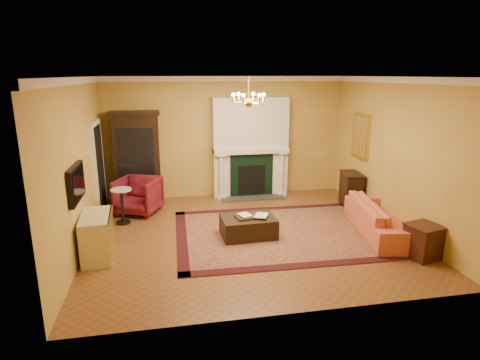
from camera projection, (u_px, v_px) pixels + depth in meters
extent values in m
cube|color=brown|center=(248.00, 235.00, 7.88)|extent=(6.00, 5.50, 0.02)
cube|color=silver|center=(249.00, 76.00, 7.10)|extent=(6.00, 5.50, 0.02)
cube|color=gold|center=(226.00, 137.00, 10.11)|extent=(6.00, 0.02, 3.00)
cube|color=gold|center=(295.00, 206.00, 4.87)|extent=(6.00, 0.02, 3.00)
cube|color=gold|center=(79.00, 166.00, 6.95)|extent=(0.02, 5.50, 3.00)
cube|color=gold|center=(395.00, 154.00, 8.03)|extent=(0.02, 5.50, 3.00)
cube|color=silver|center=(250.00, 148.00, 10.12)|extent=(1.90, 0.32, 2.50)
cube|color=silver|center=(252.00, 125.00, 9.81)|extent=(1.10, 0.01, 0.80)
cube|color=#0E321F|center=(252.00, 176.00, 10.14)|extent=(1.10, 0.02, 1.10)
cube|color=black|center=(252.00, 180.00, 10.16)|extent=(0.70, 0.02, 0.75)
cube|color=#333333|center=(252.00, 197.00, 10.16)|extent=(1.60, 0.50, 0.04)
cube|color=silver|center=(251.00, 151.00, 10.08)|extent=(1.90, 0.44, 0.10)
cylinder|color=silver|center=(221.00, 176.00, 9.98)|extent=(0.14, 0.14, 1.18)
cylinder|color=silver|center=(281.00, 173.00, 10.26)|extent=(0.14, 0.14, 1.18)
cube|color=silver|center=(226.00, 79.00, 9.70)|extent=(6.00, 0.08, 0.12)
cube|color=silver|center=(73.00, 81.00, 6.59)|extent=(0.08, 5.50, 0.12)
cube|color=silver|center=(400.00, 80.00, 7.65)|extent=(0.08, 5.50, 0.12)
cube|color=silver|center=(99.00, 169.00, 8.69)|extent=(0.08, 1.05, 2.10)
cube|color=black|center=(100.00, 170.00, 8.70)|extent=(0.02, 0.85, 1.95)
cube|color=black|center=(76.00, 183.00, 6.43)|extent=(0.08, 0.95, 0.58)
cube|color=black|center=(79.00, 183.00, 6.44)|extent=(0.01, 0.85, 0.48)
cube|color=gold|center=(361.00, 136.00, 9.31)|extent=(0.05, 0.76, 1.05)
cube|color=white|center=(360.00, 136.00, 9.31)|extent=(0.01, 0.62, 0.90)
cylinder|color=gold|center=(249.00, 88.00, 7.16)|extent=(0.03, 0.03, 0.40)
sphere|color=gold|center=(249.00, 103.00, 7.22)|extent=(0.16, 0.16, 0.16)
sphere|color=#FFE5B2|center=(264.00, 94.00, 7.24)|extent=(0.07, 0.07, 0.07)
sphere|color=#FFE5B2|center=(253.00, 94.00, 7.44)|extent=(0.07, 0.07, 0.07)
sphere|color=#FFE5B2|center=(238.00, 94.00, 7.39)|extent=(0.07, 0.07, 0.07)
sphere|color=#FFE5B2|center=(233.00, 95.00, 7.14)|extent=(0.07, 0.07, 0.07)
sphere|color=#FFE5B2|center=(244.00, 95.00, 6.93)|extent=(0.07, 0.07, 0.07)
sphere|color=#FFE5B2|center=(259.00, 95.00, 6.98)|extent=(0.07, 0.07, 0.07)
cube|color=#450E11|center=(281.00, 232.00, 7.95)|extent=(4.18, 3.17, 0.02)
cube|color=black|center=(137.00, 160.00, 9.57)|extent=(1.08, 0.53, 2.12)
imported|color=maroon|center=(138.00, 194.00, 8.97)|extent=(1.12, 1.09, 0.90)
cylinder|color=black|center=(123.00, 222.00, 8.45)|extent=(0.30, 0.30, 0.04)
cylinder|color=black|center=(122.00, 206.00, 8.36)|extent=(0.06, 0.06, 0.67)
cylinder|color=white|center=(121.00, 190.00, 8.27)|extent=(0.42, 0.42, 0.03)
cube|color=beige|center=(97.00, 236.00, 6.82)|extent=(0.54, 1.04, 0.75)
imported|color=#C7563F|center=(382.00, 213.00, 7.80)|extent=(1.03, 2.30, 0.87)
cube|color=black|center=(423.00, 242.00, 6.81)|extent=(0.59, 0.59, 0.56)
cube|color=black|center=(351.00, 190.00, 9.52)|extent=(0.50, 0.75, 0.77)
cube|color=black|center=(248.00, 226.00, 7.72)|extent=(1.04, 0.77, 0.38)
cube|color=black|center=(248.00, 216.00, 7.66)|extent=(0.51, 0.43, 0.03)
imported|color=gray|center=(240.00, 210.00, 7.57)|extent=(0.20, 0.09, 0.28)
imported|color=gray|center=(255.00, 208.00, 7.63)|extent=(0.22, 0.12, 0.32)
cylinder|color=gray|center=(225.00, 148.00, 9.94)|extent=(0.12, 0.12, 0.10)
cone|color=#10390F|center=(225.00, 138.00, 9.88)|extent=(0.18, 0.18, 0.37)
cylinder|color=gray|center=(273.00, 146.00, 10.16)|extent=(0.11, 0.11, 0.09)
cone|color=#10390F|center=(273.00, 138.00, 10.11)|extent=(0.15, 0.15, 0.33)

